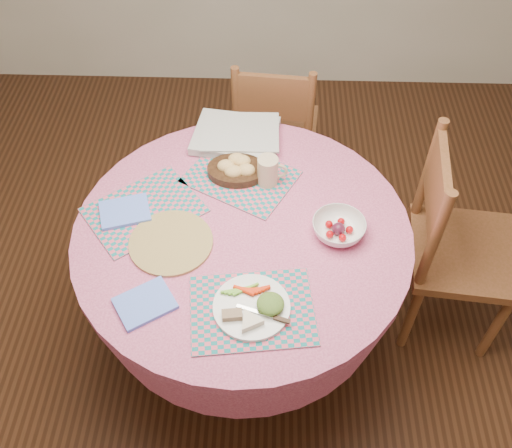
# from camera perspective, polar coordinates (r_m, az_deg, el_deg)

# --- Properties ---
(ground) EXTENTS (4.00, 4.00, 0.00)m
(ground) POSITION_cam_1_polar(r_m,az_deg,el_deg) (2.69, -1.08, -10.88)
(ground) COLOR #331C0F
(ground) RESTS_ON ground
(dining_table) EXTENTS (1.24, 1.24, 0.75)m
(dining_table) POSITION_cam_1_polar(r_m,az_deg,el_deg) (2.23, -1.29, -3.74)
(dining_table) COLOR #D4638D
(dining_table) RESTS_ON ground
(chair_right) EXTENTS (0.48, 0.50, 0.99)m
(chair_right) POSITION_cam_1_polar(r_m,az_deg,el_deg) (2.47, 19.14, -1.87)
(chair_right) COLOR brown
(chair_right) RESTS_ON ground
(chair_back) EXTENTS (0.45, 0.44, 0.90)m
(chair_back) POSITION_cam_1_polar(r_m,az_deg,el_deg) (2.91, 1.86, 9.48)
(chair_back) COLOR brown
(chair_back) RESTS_ON ground
(placemat_front) EXTENTS (0.43, 0.35, 0.01)m
(placemat_front) POSITION_cam_1_polar(r_m,az_deg,el_deg) (1.87, -0.38, -8.60)
(placemat_front) COLOR #16787D
(placemat_front) RESTS_ON dining_table
(placemat_left) EXTENTS (0.50, 0.48, 0.01)m
(placemat_left) POSITION_cam_1_polar(r_m,az_deg,el_deg) (2.17, -11.12, 1.38)
(placemat_left) COLOR #16787D
(placemat_left) RESTS_ON dining_table
(placemat_back) EXTENTS (0.49, 0.45, 0.01)m
(placemat_back) POSITION_cam_1_polar(r_m,az_deg,el_deg) (2.26, -1.55, 4.74)
(placemat_back) COLOR #16787D
(placemat_back) RESTS_ON dining_table
(wicker_trivet) EXTENTS (0.30, 0.30, 0.01)m
(wicker_trivet) POSITION_cam_1_polar(r_m,az_deg,el_deg) (2.05, -8.50, -1.84)
(wicker_trivet) COLOR olive
(wicker_trivet) RESTS_ON dining_table
(napkin_near) EXTENTS (0.23, 0.22, 0.01)m
(napkin_near) POSITION_cam_1_polar(r_m,az_deg,el_deg) (1.91, -11.04, -7.80)
(napkin_near) COLOR #6185FA
(napkin_near) RESTS_ON dining_table
(napkin_far) EXTENTS (0.21, 0.19, 0.01)m
(napkin_far) POSITION_cam_1_polar(r_m,az_deg,el_deg) (2.17, -12.98, 1.22)
(napkin_far) COLOR #6185FA
(napkin_far) RESTS_ON placemat_left
(dinner_plate) EXTENTS (0.25, 0.25, 0.05)m
(dinner_plate) POSITION_cam_1_polar(r_m,az_deg,el_deg) (1.85, -0.21, -8.30)
(dinner_plate) COLOR white
(dinner_plate) RESTS_ON placemat_front
(bread_bowl) EXTENTS (0.23, 0.23, 0.08)m
(bread_bowl) POSITION_cam_1_polar(r_m,az_deg,el_deg) (2.24, -1.95, 5.62)
(bread_bowl) COLOR black
(bread_bowl) RESTS_ON placemat_back
(latte_mug) EXTENTS (0.12, 0.08, 0.12)m
(latte_mug) POSITION_cam_1_polar(r_m,az_deg,el_deg) (2.19, 1.26, 5.34)
(latte_mug) COLOR #CDB48D
(latte_mug) RESTS_ON placemat_back
(fruit_bowl) EXTENTS (0.25, 0.25, 0.06)m
(fruit_bowl) POSITION_cam_1_polar(r_m,az_deg,el_deg) (2.06, 8.26, -0.42)
(fruit_bowl) COLOR white
(fruit_bowl) RESTS_ON dining_table
(newspaper_stack) EXTENTS (0.38, 0.32, 0.04)m
(newspaper_stack) POSITION_cam_1_polar(r_m,az_deg,el_deg) (2.41, -1.98, 8.89)
(newspaper_stack) COLOR silver
(newspaper_stack) RESTS_ON dining_table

